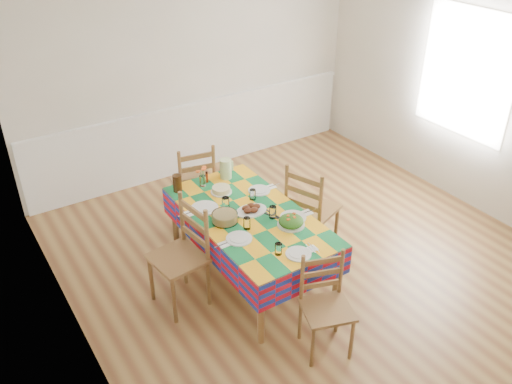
# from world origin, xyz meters

# --- Properties ---
(room) EXTENTS (4.58, 5.08, 2.78)m
(room) POSITION_xyz_m (0.00, 0.00, 1.35)
(room) COLOR brown
(room) RESTS_ON ground
(wainscot) EXTENTS (4.41, 0.06, 0.92)m
(wainscot) POSITION_xyz_m (0.00, 2.48, 0.49)
(wainscot) COLOR white
(wainscot) RESTS_ON room
(window_right) EXTENTS (0.00, 1.40, 1.40)m
(window_right) POSITION_xyz_m (2.23, 0.30, 1.50)
(window_right) COLOR white
(window_right) RESTS_ON room
(dining_table) EXTENTS (0.95, 1.77, 0.69)m
(dining_table) POSITION_xyz_m (-0.62, 0.25, 0.61)
(dining_table) COLOR brown
(dining_table) RESTS_ON room
(setting_near_head) EXTENTS (0.35, 0.23, 0.10)m
(setting_near_head) POSITION_xyz_m (-0.65, -0.44, 0.71)
(setting_near_head) COLOR silver
(setting_near_head) RESTS_ON dining_table
(setting_left_near) EXTENTS (0.42, 0.25, 0.11)m
(setting_left_near) POSITION_xyz_m (-0.86, 0.01, 0.71)
(setting_left_near) COLOR silver
(setting_left_near) RESTS_ON dining_table
(setting_left_far) EXTENTS (0.47, 0.28, 0.12)m
(setting_left_far) POSITION_xyz_m (-0.87, 0.52, 0.72)
(setting_left_far) COLOR silver
(setting_left_far) RESTS_ON dining_table
(setting_right_near) EXTENTS (0.45, 0.26, 0.12)m
(setting_right_near) POSITION_xyz_m (-0.37, 0.02, 0.71)
(setting_right_near) COLOR silver
(setting_right_near) RESTS_ON dining_table
(setting_right_far) EXTENTS (0.41, 0.24, 0.11)m
(setting_right_far) POSITION_xyz_m (-0.36, 0.52, 0.71)
(setting_right_far) COLOR silver
(setting_right_far) RESTS_ON dining_table
(meat_platter) EXTENTS (0.31, 0.22, 0.06)m
(meat_platter) POSITION_xyz_m (-0.58, 0.28, 0.71)
(meat_platter) COLOR silver
(meat_platter) RESTS_ON dining_table
(salad_platter) EXTENTS (0.25, 0.25, 0.10)m
(salad_platter) POSITION_xyz_m (-0.40, -0.10, 0.73)
(salad_platter) COLOR silver
(salad_platter) RESTS_ON dining_table
(pasta_bowl) EXTENTS (0.24, 0.24, 0.09)m
(pasta_bowl) POSITION_xyz_m (-0.87, 0.27, 0.73)
(pasta_bowl) COLOR white
(pasta_bowl) RESTS_ON dining_table
(cake) EXTENTS (0.21, 0.21, 0.06)m
(cake) POSITION_xyz_m (-0.64, 0.74, 0.72)
(cake) COLOR silver
(cake) RESTS_ON dining_table
(serving_utensils) EXTENTS (0.11, 0.25, 0.01)m
(serving_utensils) POSITION_xyz_m (-0.46, 0.16, 0.69)
(serving_utensils) COLOR black
(serving_utensils) RESTS_ON dining_table
(flower_vase) EXTENTS (0.13, 0.11, 0.21)m
(flower_vase) POSITION_xyz_m (-0.73, 0.95, 0.78)
(flower_vase) COLOR white
(flower_vase) RESTS_ON dining_table
(hot_sauce) EXTENTS (0.03, 0.03, 0.12)m
(hot_sauce) POSITION_xyz_m (-0.66, 0.99, 0.75)
(hot_sauce) COLOR #AB300D
(hot_sauce) RESTS_ON dining_table
(green_pitcher) EXTENTS (0.12, 0.12, 0.21)m
(green_pitcher) POSITION_xyz_m (-0.45, 0.97, 0.79)
(green_pitcher) COLOR #BFDB9B
(green_pitcher) RESTS_ON dining_table
(tea_pitcher) EXTENTS (0.09, 0.09, 0.18)m
(tea_pitcher) POSITION_xyz_m (-0.99, 0.99, 0.78)
(tea_pitcher) COLOR black
(tea_pitcher) RESTS_ON dining_table
(name_card) EXTENTS (0.07, 0.02, 0.02)m
(name_card) POSITION_xyz_m (-0.64, -0.62, 0.70)
(name_card) COLOR silver
(name_card) RESTS_ON dining_table
(chair_near) EXTENTS (0.48, 0.47, 0.87)m
(chair_near) POSITION_xyz_m (-0.61, -0.87, 0.43)
(chair_near) COLOR brown
(chair_near) RESTS_ON room
(chair_far) EXTENTS (0.49, 0.48, 0.97)m
(chair_far) POSITION_xyz_m (-0.63, 1.36, 0.48)
(chair_far) COLOR brown
(chair_far) RESTS_ON room
(chair_left) EXTENTS (0.48, 0.50, 1.01)m
(chair_left) POSITION_xyz_m (-1.32, 0.25, 0.50)
(chair_left) COLOR brown
(chair_left) RESTS_ON room
(chair_right) EXTENTS (0.56, 0.57, 1.02)m
(chair_right) POSITION_xyz_m (0.08, 0.23, 0.50)
(chair_right) COLOR brown
(chair_right) RESTS_ON room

